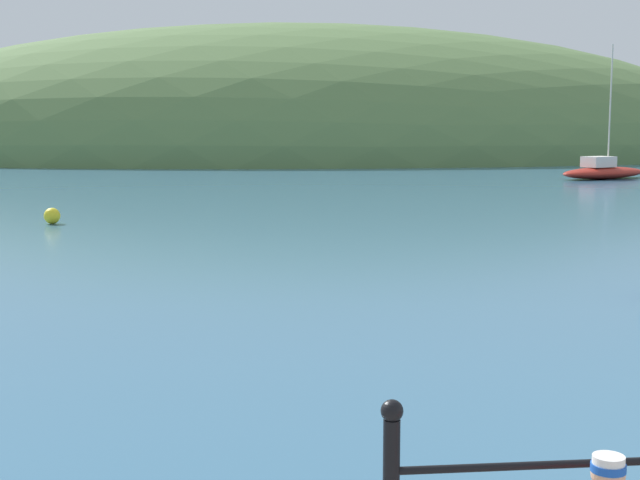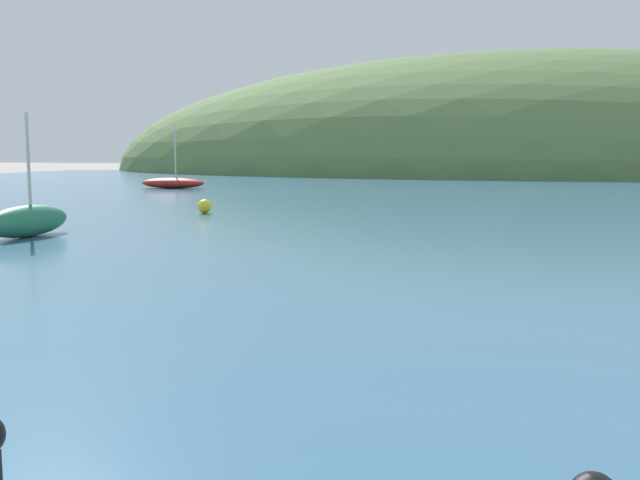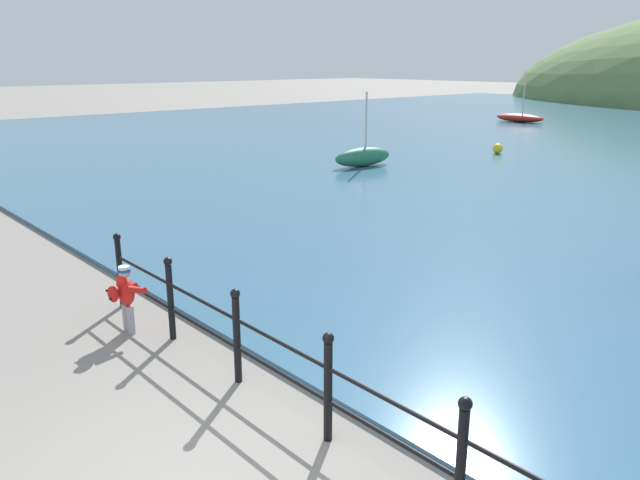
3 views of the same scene
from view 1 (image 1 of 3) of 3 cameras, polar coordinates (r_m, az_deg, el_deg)
name	(u,v)px [view 1 (image 1 of 3)]	position (r m, az deg, el deg)	size (l,w,h in m)	color
water	(371,189)	(35.45, 3.25, 3.27)	(80.00, 60.00, 0.10)	#386684
far_hillside	(300,157)	(70.35, -1.29, 5.31)	(73.37, 40.36, 20.32)	#567542
boat_blue_hull	(603,171)	(43.25, 17.67, 4.22)	(5.29, 3.74, 6.12)	maroon
mooring_buoy	(52,216)	(23.62, -16.77, 1.49)	(0.41, 0.41, 0.41)	yellow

